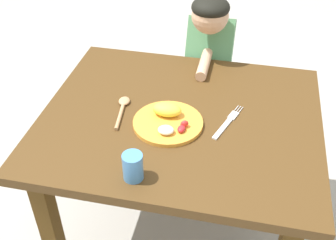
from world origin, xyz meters
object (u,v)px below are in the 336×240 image
fork (227,123)px  drinking_cup (133,167)px  plate (168,120)px  spoon (122,107)px  person (208,78)px

fork → drinking_cup: size_ratio=2.33×
plate → spoon: 0.19m
person → spoon: bearing=64.6°
spoon → person: bearing=-32.5°
plate → fork: size_ratio=1.17×
plate → drinking_cup: drinking_cup is taller
fork → spoon: (-0.39, 0.01, 0.00)m
spoon → fork: bearing=-97.9°
person → drinking_cup: bearing=82.2°
fork → person: (-0.14, 0.54, -0.17)m
spoon → drinking_cup: bearing=-164.6°
fork → drinking_cup: (-0.25, -0.32, 0.04)m
plate → drinking_cup: 0.29m
plate → fork: (0.21, 0.04, -0.01)m
spoon → person: person is taller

